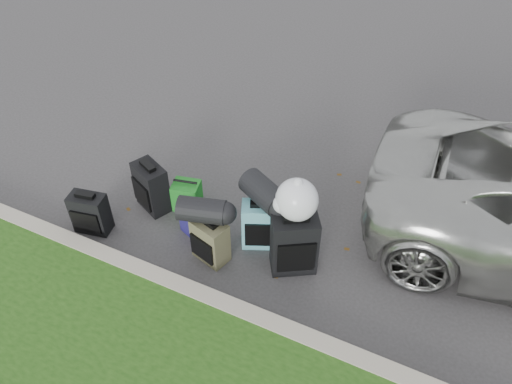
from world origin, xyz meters
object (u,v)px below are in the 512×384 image
at_px(suitcase_large_black_left, 152,187).
at_px(tote_navy, 196,221).
at_px(suitcase_teal, 260,225).
at_px(suitcase_olive, 210,241).
at_px(suitcase_small_black, 90,213).
at_px(tote_green, 187,195).
at_px(suitcase_large_black_right, 294,244).

height_order(suitcase_large_black_left, tote_navy, suitcase_large_black_left).
bearing_deg(suitcase_teal, suitcase_olive, -156.27).
bearing_deg(suitcase_teal, tote_navy, 168.82).
bearing_deg(suitcase_small_black, suitcase_teal, 7.98).
xyz_separation_m(suitcase_small_black, tote_navy, (1.11, 0.48, -0.09)).
bearing_deg(tote_navy, tote_green, 155.91).
xyz_separation_m(suitcase_olive, suitcase_teal, (0.39, 0.43, 0.03)).
distance_m(suitcase_olive, tote_green, 0.89).
height_order(suitcase_large_black_right, tote_navy, suitcase_large_black_right).
height_order(suitcase_teal, tote_navy, suitcase_teal).
xyz_separation_m(suitcase_large_black_left, suitcase_large_black_right, (1.90, -0.15, 0.05)).
relative_size(suitcase_teal, tote_green, 1.59).
relative_size(suitcase_teal, tote_navy, 1.72).
distance_m(suitcase_large_black_left, suitcase_olive, 1.12).
xyz_separation_m(suitcase_teal, suitcase_large_black_right, (0.47, -0.16, 0.07)).
bearing_deg(tote_navy, suitcase_large_black_right, 21.61).
xyz_separation_m(suitcase_small_black, suitcase_large_black_right, (2.32, 0.48, 0.10)).
bearing_deg(suitcase_large_black_right, suitcase_teal, 129.35).
height_order(suitcase_olive, suitcase_teal, suitcase_teal).
bearing_deg(suitcase_large_black_left, tote_green, 49.39).
bearing_deg(tote_navy, suitcase_small_black, -135.12).
bearing_deg(suitcase_small_black, suitcase_olive, -2.88).
relative_size(suitcase_small_black, suitcase_large_black_left, 0.82).
relative_size(suitcase_large_black_right, tote_green, 1.97).
relative_size(tote_green, tote_navy, 1.08).
relative_size(suitcase_small_black, tote_green, 1.40).
xyz_separation_m(suitcase_olive, tote_green, (-0.67, 0.59, -0.08)).
relative_size(suitcase_olive, tote_green, 1.45).
bearing_deg(suitcase_teal, suitcase_large_black_left, 156.81).
relative_size(suitcase_large_black_left, suitcase_olive, 1.17).
bearing_deg(suitcase_large_black_left, suitcase_small_black, -99.08).
distance_m(suitcase_small_black, suitcase_teal, 1.96).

